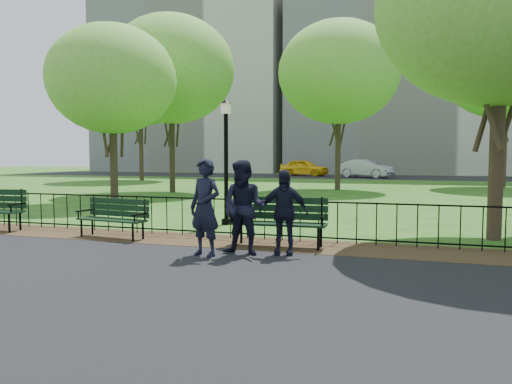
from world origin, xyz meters
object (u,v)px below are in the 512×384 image
(lamppost, at_px, (226,157))
(park_bench_left_a, at_px, (115,214))
(park_bench_main, at_px, (261,213))
(person_left, at_px, (205,207))
(person_mid, at_px, (244,208))
(person_right, at_px, (283,212))
(tree_near_e, at_px, (502,0))
(taxi, at_px, (304,168))
(tree_far_w, at_px, (140,83))
(tree_mid_w, at_px, (171,70))
(tree_far_c, at_px, (339,72))
(tree_far_e, at_px, (507,65))
(sedan_silver, at_px, (366,169))
(tree_near_w, at_px, (112,79))

(lamppost, bearing_deg, park_bench_left_a, -119.37)
(park_bench_main, bearing_deg, park_bench_left_a, 177.19)
(park_bench_main, height_order, person_left, person_left)
(person_mid, distance_m, person_right, 0.74)
(tree_near_e, relative_size, taxi, 1.71)
(park_bench_left_a, bearing_deg, park_bench_main, 7.87)
(tree_far_w, bearing_deg, person_left, -56.98)
(person_mid, relative_size, taxi, 0.40)
(person_mid, bearing_deg, person_right, 23.09)
(tree_near_e, relative_size, person_right, 4.71)
(tree_mid_w, distance_m, tree_far_c, 8.85)
(tree_near_e, xyz_separation_m, person_left, (-5.34, -3.60, -4.27))
(lamppost, height_order, tree_far_w, tree_far_w)
(park_bench_main, xyz_separation_m, park_bench_left_a, (-3.45, 0.00, -0.13))
(tree_mid_w, relative_size, tree_far_e, 0.87)
(person_mid, bearing_deg, sedan_silver, 94.07)
(park_bench_left_a, height_order, tree_near_e, tree_near_e)
(person_right, bearing_deg, taxi, 94.57)
(person_right, xyz_separation_m, sedan_silver, (-1.62, 33.05, -0.05))
(park_bench_left_a, bearing_deg, person_right, -1.53)
(lamppost, xyz_separation_m, tree_near_e, (6.52, -0.49, 3.35))
(lamppost, bearing_deg, tree_near_e, -4.31)
(park_bench_main, height_order, person_mid, person_mid)
(person_left, height_order, sedan_silver, person_left)
(lamppost, bearing_deg, tree_near_w, 145.87)
(tree_far_c, bearing_deg, tree_near_w, -125.03)
(tree_far_w, distance_m, person_right, 29.85)
(tree_far_e, height_order, person_right, tree_far_e)
(park_bench_left_a, height_order, person_right, person_right)
(person_right, bearing_deg, park_bench_left_a, 163.39)
(person_left, relative_size, person_mid, 1.02)
(park_bench_main, bearing_deg, tree_far_w, 122.82)
(tree_far_c, bearing_deg, park_bench_left_a, -97.86)
(park_bench_main, relative_size, person_right, 1.29)
(tree_far_w, height_order, taxi, tree_far_w)
(sedan_silver, bearing_deg, person_left, -156.66)
(tree_mid_w, bearing_deg, taxi, 84.40)
(park_bench_left_a, bearing_deg, lamppost, 68.57)
(tree_far_e, bearing_deg, tree_far_w, 178.16)
(tree_far_e, distance_m, taxi, 19.76)
(tree_far_w, height_order, sedan_silver, tree_far_w)
(park_bench_left_a, height_order, sedan_silver, sedan_silver)
(park_bench_left_a, relative_size, tree_far_w, 0.17)
(park_bench_main, xyz_separation_m, tree_mid_w, (-8.67, 12.90, 5.41))
(taxi, bearing_deg, park_bench_left_a, -163.27)
(tree_far_e, relative_size, sedan_silver, 2.22)
(tree_far_e, distance_m, person_left, 25.66)
(tree_far_c, xyz_separation_m, person_right, (1.71, -18.07, -5.47))
(tree_near_e, bearing_deg, tree_far_w, 135.64)
(tree_far_c, distance_m, person_mid, 19.13)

